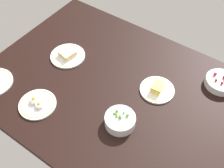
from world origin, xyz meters
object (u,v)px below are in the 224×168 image
(bowl_berries, at_px, (221,82))
(plate_eggs, at_px, (37,104))
(bowl_peas, at_px, (120,120))
(plate_sandwich, at_px, (68,55))
(plate_cheese, at_px, (157,89))

(bowl_berries, relative_size, plate_eggs, 0.87)
(bowl_peas, distance_m, plate_eggs, 0.44)
(plate_sandwich, bearing_deg, plate_cheese, 7.97)
(bowl_berries, xyz_separation_m, plate_sandwich, (-0.82, -0.31, -0.01))
(plate_sandwich, height_order, plate_cheese, plate_cheese)
(plate_eggs, xyz_separation_m, plate_sandwich, (-0.10, 0.36, 0.00))
(plate_cheese, bearing_deg, plate_eggs, -136.42)
(bowl_berries, xyz_separation_m, bowl_peas, (-0.31, -0.52, 0.01))
(plate_eggs, bearing_deg, bowl_berries, 42.88)
(bowl_peas, bearing_deg, plate_sandwich, 158.09)
(bowl_peas, distance_m, plate_cheese, 0.29)
(bowl_berries, relative_size, plate_cheese, 0.90)
(plate_eggs, bearing_deg, plate_sandwich, 106.17)
(plate_cheese, bearing_deg, plate_sandwich, -172.03)
(bowl_berries, height_order, plate_sandwich, bowl_berries)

